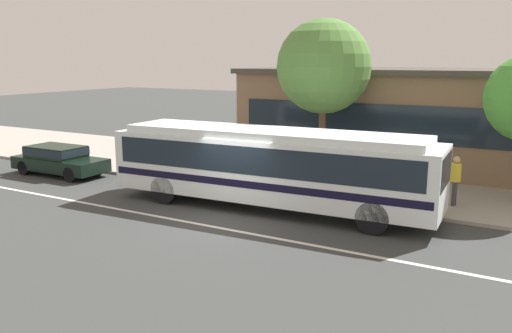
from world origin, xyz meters
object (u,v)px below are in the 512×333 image
(sedan_behind_bus, at_px, (59,159))
(pedestrian_waiting_near_sign, at_px, (456,177))
(pedestrian_walking_along_curb, at_px, (335,170))
(street_tree_near_stop, at_px, (324,67))
(transit_bus, at_px, (271,163))

(sedan_behind_bus, relative_size, pedestrian_waiting_near_sign, 2.58)
(pedestrian_walking_along_curb, xyz_separation_m, street_tree_near_stop, (-1.65, 2.71, 3.63))
(pedestrian_walking_along_curb, height_order, street_tree_near_stop, street_tree_near_stop)
(pedestrian_walking_along_curb, relative_size, street_tree_near_stop, 0.26)
(street_tree_near_stop, bearing_deg, pedestrian_walking_along_curb, -58.62)
(transit_bus, xyz_separation_m, pedestrian_walking_along_curb, (1.53, 2.13, -0.48))
(sedan_behind_bus, xyz_separation_m, pedestrian_waiting_near_sign, (16.20, 2.93, 0.40))
(transit_bus, relative_size, street_tree_near_stop, 1.74)
(pedestrian_walking_along_curb, distance_m, street_tree_near_stop, 4.82)
(transit_bus, distance_m, sedan_behind_bus, 10.73)
(sedan_behind_bus, xyz_separation_m, street_tree_near_stop, (10.57, 4.71, 4.02))
(street_tree_near_stop, bearing_deg, pedestrian_waiting_near_sign, -17.59)
(sedan_behind_bus, bearing_deg, transit_bus, -0.69)
(sedan_behind_bus, bearing_deg, pedestrian_walking_along_curb, 9.30)
(sedan_behind_bus, distance_m, pedestrian_walking_along_curb, 12.39)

